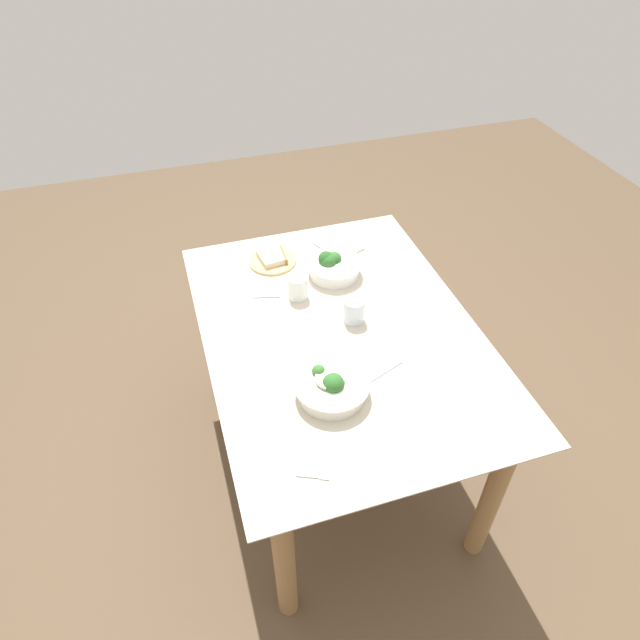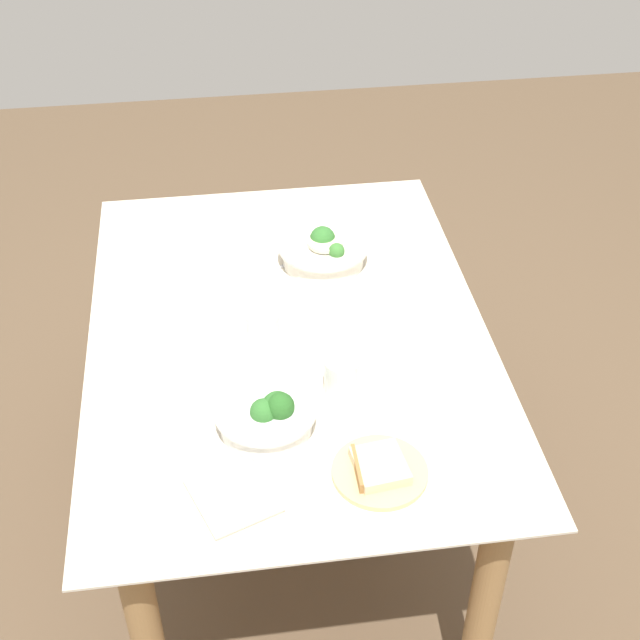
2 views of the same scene
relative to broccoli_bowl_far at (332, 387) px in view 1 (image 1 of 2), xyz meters
name	(u,v)px [view 1 (image 1 of 2)]	position (x,y,z in m)	size (l,w,h in m)	color
ground_plane	(336,453)	(0.27, -0.12, -0.79)	(6.00, 6.00, 0.00)	brown
dining_table	(340,354)	(0.27, -0.12, -0.15)	(1.34, 0.96, 0.75)	beige
broccoli_bowl_far	(332,387)	(0.00, 0.00, 0.00)	(0.24, 0.24, 0.10)	silver
broccoli_bowl_near	(333,266)	(0.59, -0.20, 0.00)	(0.22, 0.22, 0.11)	white
bread_side_plate	(273,259)	(0.75, 0.01, -0.02)	(0.20, 0.20, 0.04)	#D6B27A
water_glass_center	(354,310)	(0.31, -0.19, 0.01)	(0.08, 0.08, 0.09)	silver
water_glass_side	(298,287)	(0.50, -0.03, 0.01)	(0.08, 0.08, 0.09)	silver
fork_by_far_bowl	(315,477)	(-0.27, 0.14, -0.03)	(0.05, 0.09, 0.00)	#B7B7BC
fork_by_near_bowl	(264,297)	(0.53, 0.09, -0.03)	(0.04, 0.10, 0.00)	#B7B7BC
table_knife_left	(380,375)	(0.03, -0.18, -0.03)	(0.19, 0.01, 0.00)	#B7B7BC
napkin_folded_upper	(339,246)	(0.77, -0.29, -0.03)	(0.17, 0.15, 0.01)	#B1A997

